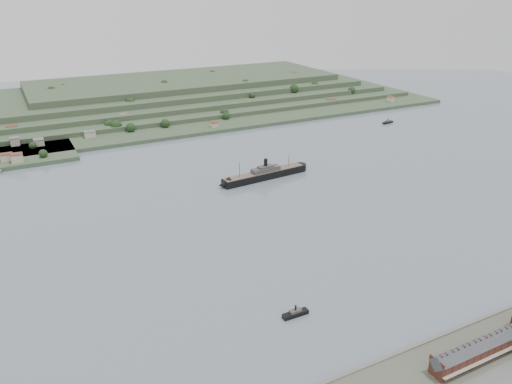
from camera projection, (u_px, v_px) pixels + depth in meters
name	position (u px, v px, depth m)	size (l,w,h in m)	color
ground	(301.00, 216.00, 370.20)	(1400.00, 1400.00, 0.00)	slate
terrace_row	(481.00, 349.00, 225.63)	(55.60, 9.80, 11.07)	#4E241C
far_peninsula	(169.00, 97.00, 699.52)	(760.00, 309.00, 30.00)	#3C5337
steamship	(262.00, 175.00, 437.77)	(90.85, 18.10, 21.79)	black
tugboat	(295.00, 313.00, 258.48)	(14.29, 3.90, 6.42)	black
ferry_west	(6.00, 163.00, 473.10)	(18.23, 8.39, 6.60)	black
ferry_east	(388.00, 122.00, 613.80)	(16.68, 7.85, 6.04)	black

